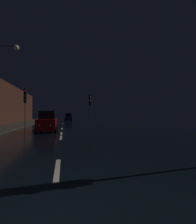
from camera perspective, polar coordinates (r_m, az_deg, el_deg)
ground at (r=27.02m, az=-12.08°, el=-4.47°), size 26.79×84.00×0.02m
sidewalk_left at (r=28.00m, az=-27.00°, el=-4.10°), size 4.40×84.00×0.15m
lane_centerline at (r=17.35m, az=-12.31°, el=-6.50°), size 0.16×28.74×0.01m
traffic_light_far_left at (r=24.59m, az=-23.62°, el=4.07°), size 0.36×0.48×5.18m
traffic_light_far_right at (r=30.78m, az=-2.85°, el=3.12°), size 0.33×0.47×5.23m
streetlamp_overhead at (r=16.01m, az=-29.56°, el=10.90°), size 1.70×0.44×7.52m
car_approaching_headlights at (r=17.61m, az=-16.94°, el=-3.30°), size 1.91×4.14×2.09m
car_distant_taillights at (r=42.62m, az=-10.14°, el=-1.87°), size 1.83×3.96×1.99m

